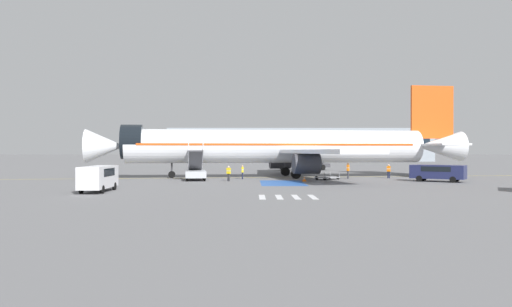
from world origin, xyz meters
The scene contains 19 objects.
ground_plane centered at (0.00, 0.00, 0.00)m, with size 600.00×600.00×0.00m, color slate.
apron_leadline_yellow centered at (0.75, 0.40, 0.00)m, with size 0.20×80.11×0.01m, color gold.
apron_stand_patch_blue centered at (0.75, -10.15, 0.00)m, with size 4.38×8.64×0.01m, color #2856A8.
apron_walkway_bar_0 centered at (-1.65, -25.09, 0.00)m, with size 0.44×3.60×0.01m, color silver.
apron_walkway_bar_1 centered at (-0.45, -25.09, 0.00)m, with size 0.44×3.60×0.01m, color silver.
apron_walkway_bar_2 centered at (0.75, -25.09, 0.00)m, with size 0.44×3.60×0.01m, color silver.
apron_walkway_bar_3 centered at (1.95, -25.09, 0.00)m, with size 0.44×3.60×0.01m, color silver.
airliner centered at (1.40, 0.48, 3.78)m, with size 46.69×35.62×11.53m.
boarding_stairs_forward centered at (-8.52, -5.39, 1.01)m, with size 2.79×5.43×4.15m.
fuel_tanker centered at (6.21, 21.83, 1.65)m, with size 9.10×3.80×3.29m.
service_van_0 centered at (17.29, -8.17, 1.08)m, with size 5.63×4.66×1.76m.
service_van_1 centered at (-14.62, -20.46, 1.23)m, with size 1.81×5.47×2.05m.
baggage_cart centered at (6.22, -4.39, 0.26)m, with size 2.98×2.76×0.87m.
ground_crew_0 centered at (8.91, -2.55, 1.08)m, with size 0.41×0.49×1.86m.
ground_crew_1 centered at (-4.80, -7.16, 0.94)m, with size 0.49×0.41×1.64m.
ground_crew_2 centered at (13.84, -1.91, 0.95)m, with size 0.49×0.39×1.65m.
ground_crew_3 centered at (-3.37, -3.29, 0.91)m, with size 0.26×0.44×1.59m.
traffic_cone_0 centered at (3.26, -7.62, 0.26)m, with size 0.46×0.46×0.52m.
terminal_building centered at (12.23, 88.09, 4.83)m, with size 77.02×12.10×9.66m.
Camera 1 is at (-2.51, -60.38, 3.34)m, focal length 35.00 mm.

